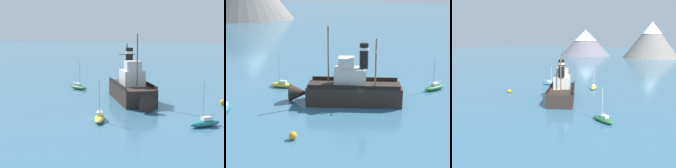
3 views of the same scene
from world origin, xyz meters
The scene contains 6 objects.
ground_plane centered at (0.00, 0.00, 0.00)m, with size 600.00×600.00×0.00m, color #38667F.
old_tugboat centered at (0.07, 1.50, 1.83)m, with size 10.86×13.82×9.90m.
sailboat_yellow centered at (-0.35, 13.78, 0.43)m, with size 2.36×3.94×4.90m.
sailboat_teal centered at (-11.80, 11.50, 0.43)m, with size 3.46×3.47×4.90m.
sailboat_green centered at (12.43, -4.89, 0.43)m, with size 3.95×2.22×4.90m.
mooring_buoy centered at (-12.56, -0.96, 0.40)m, with size 0.81×0.81×0.81m, color orange.
Camera 1 is at (-16.50, 48.40, 10.00)m, focal length 55.00 mm.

